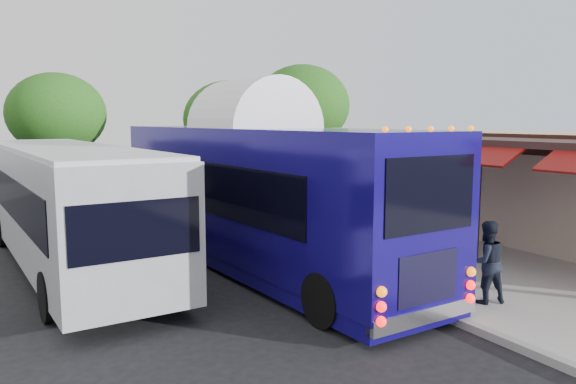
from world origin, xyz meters
TOP-DOWN VIEW (x-y plane):
  - ground at (0.00, 0.00)m, footprint 90.00×90.00m
  - sidewalk at (5.00, 4.00)m, footprint 10.00×40.00m
  - curb at (0.05, 4.00)m, footprint 0.20×40.00m
  - station_shelter at (8.38, 4.00)m, footprint 8.15×20.00m
  - coach_bus at (-1.45, 3.00)m, footprint 3.56×12.85m
  - city_bus at (-5.95, 5.44)m, footprint 3.39×12.46m
  - ped_a at (0.60, 4.73)m, footprint 0.76×0.57m
  - ped_b at (1.25, -2.64)m, footprint 1.01×0.89m
  - ped_c at (3.02, 3.04)m, footprint 1.04×0.94m
  - ped_d at (3.40, 5.84)m, footprint 1.17×0.80m
  - tree_left at (3.55, 16.32)m, footprint 4.71×4.71m
  - tree_mid at (7.43, 19.36)m, footprint 4.90×4.90m
  - tree_right at (9.39, 18.72)m, footprint 5.72×5.72m
  - tree_far at (-4.13, 21.33)m, footprint 5.07×5.07m

SIDE VIEW (x-z plane):
  - ground at x=0.00m, z-range 0.00..0.00m
  - sidewalk at x=5.00m, z-range 0.00..0.15m
  - curb at x=0.05m, z-range -0.01..0.15m
  - ped_d at x=3.40m, z-range 0.15..1.81m
  - ped_c at x=3.02m, z-range 0.15..1.86m
  - ped_b at x=1.25m, z-range 0.15..1.91m
  - ped_a at x=0.60m, z-range 0.15..2.04m
  - city_bus at x=-5.95m, z-range 0.17..3.49m
  - station_shelter at x=8.38m, z-range 0.05..3.65m
  - coach_bus at x=-1.45m, z-range 0.15..4.22m
  - tree_left at x=3.55m, z-range 1.00..7.03m
  - tree_mid at x=7.43m, z-range 1.04..7.31m
  - tree_far at x=-4.13m, z-range 1.08..7.57m
  - tree_right at x=9.39m, z-range 1.22..8.54m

